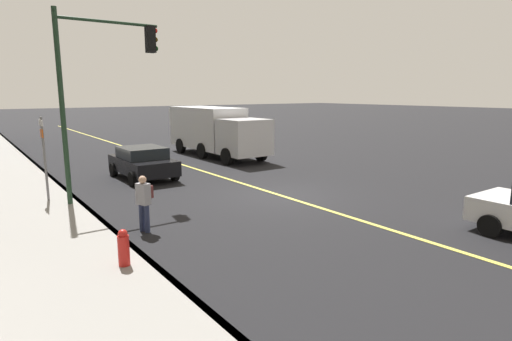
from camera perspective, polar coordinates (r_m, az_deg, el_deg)
ground at (r=15.39m, az=3.27°, el=-3.42°), size 200.00×200.00×0.00m
sidewalk_slab at (r=12.22m, az=-28.05°, el=-8.09°), size 80.00×3.67×0.15m
curb_edge at (r=12.53m, az=-20.05°, el=-7.01°), size 80.00×0.16×0.15m
lane_stripe_center at (r=15.39m, az=3.27°, el=-3.40°), size 80.00×0.16×0.01m
car_black at (r=18.90m, az=-15.28°, el=1.13°), size 3.85×2.04×1.40m
truck_white at (r=24.83m, az=-5.66°, el=5.56°), size 8.03×2.47×2.86m
pedestrian_with_backpack at (r=11.62m, az=-15.10°, el=-3.88°), size 0.42×0.45×1.56m
traffic_light_mast at (r=14.83m, az=-20.81°, el=11.96°), size 0.28×3.36×6.30m
street_sign_post at (r=15.46m, az=-27.06°, el=2.07°), size 0.60×0.08×2.97m
fire_hydrant at (r=9.30m, az=-17.69°, el=-10.47°), size 0.24×0.24×0.94m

